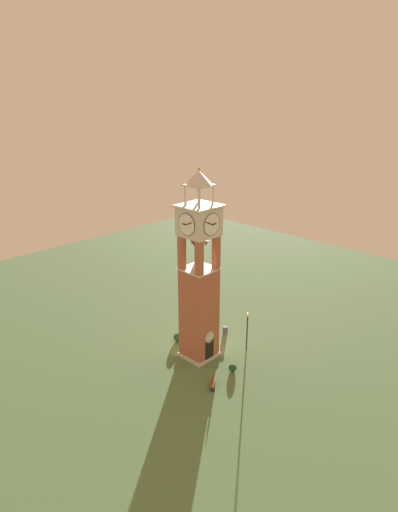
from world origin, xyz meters
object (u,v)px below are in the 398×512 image
(clock_tower, at_px, (199,284))
(lamp_post, at_px, (247,325))
(park_bench, at_px, (214,382))
(trash_bin, at_px, (225,330))

(clock_tower, distance_m, lamp_post, 6.78)
(clock_tower, bearing_deg, lamp_post, -32.76)
(park_bench, relative_size, trash_bin, 1.90)
(lamp_post, height_order, trash_bin, lamp_post)
(clock_tower, height_order, park_bench, clock_tower)
(clock_tower, bearing_deg, park_bench, -121.09)
(trash_bin, bearing_deg, lamp_post, -104.30)
(clock_tower, height_order, trash_bin, clock_tower)
(park_bench, distance_m, lamp_post, 7.17)
(lamp_post, xyz_separation_m, trash_bin, (0.91, 3.55, -2.34))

